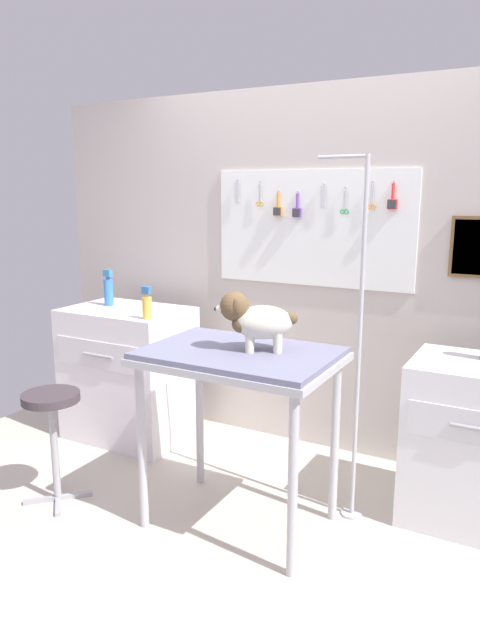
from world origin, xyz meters
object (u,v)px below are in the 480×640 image
object	(u,v)px
grooming_table	(240,370)
counter_left	(129,373)
spray_bottle_tall	(147,305)
stool	(52,415)
cabinet_right	(478,444)
dog	(255,319)
grooming_arm	(357,357)

from	to	relation	value
grooming_table	counter_left	bearing A→B (deg)	153.44
grooming_table	spray_bottle_tall	bearing A→B (deg)	154.93
counter_left	stool	xyz separation A→B (m)	(0.21, -0.89, 0.04)
grooming_table	spray_bottle_tall	size ratio (longest dim) A/B	4.61
cabinet_right	grooming_table	bearing A→B (deg)	-150.28
cabinet_right	spray_bottle_tall	size ratio (longest dim) A/B	4.17
grooming_table	stool	world-z (taller)	grooming_table
stool	spray_bottle_tall	xyz separation A→B (m)	(0.12, 0.70, 0.49)
counter_left	cabinet_right	world-z (taller)	counter_left
counter_left	spray_bottle_tall	bearing A→B (deg)	-30.35
counter_left	stool	distance (m)	0.91
grooming_table	spray_bottle_tall	xyz separation A→B (m)	(-0.86, 0.40, 0.17)
dog	counter_left	bearing A→B (deg)	155.84
grooming_arm	counter_left	xyz separation A→B (m)	(-1.67, 0.25, -0.41)
counter_left	grooming_arm	bearing A→B (deg)	-8.60
dog	stool	size ratio (longest dim) A/B	0.62
grooming_table	stool	bearing A→B (deg)	-163.47
stool	grooming_table	bearing A→B (deg)	16.53
counter_left	spray_bottle_tall	world-z (taller)	spray_bottle_tall
cabinet_right	stool	size ratio (longest dim) A/B	1.36
grooming_table	stool	distance (m)	1.07
cabinet_right	spray_bottle_tall	bearing A→B (deg)	-174.31
cabinet_right	counter_left	bearing A→B (deg)	179.98
grooming_arm	cabinet_right	xyz separation A→B (m)	(0.56, 0.25, -0.44)
grooming_table	counter_left	world-z (taller)	grooming_table
grooming_table	dog	world-z (taller)	dog
dog	stool	world-z (taller)	dog
grooming_table	dog	xyz separation A→B (m)	(0.07, 0.03, 0.25)
dog	spray_bottle_tall	distance (m)	1.01
spray_bottle_tall	stool	bearing A→B (deg)	-99.59
dog	spray_bottle_tall	xyz separation A→B (m)	(-0.93, 0.37, -0.08)
grooming_table	cabinet_right	world-z (taller)	grooming_table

